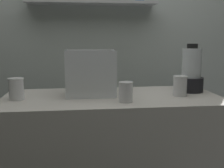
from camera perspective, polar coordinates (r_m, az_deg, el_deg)
counter at (r=1.94m, az=-0.00°, el=-15.64°), size 1.40×0.64×0.90m
back_wall_unit at (r=2.51m, az=-2.25°, el=9.26°), size 2.60×0.24×2.50m
carrot_display_bin at (r=1.82m, az=-4.37°, el=0.62°), size 0.32×0.24×0.30m
blender_pitcher at (r=2.00m, az=16.00°, el=2.32°), size 0.17×0.17×0.33m
juice_cup_carrot_far_left at (r=1.78m, az=-19.11°, el=-1.26°), size 0.09×0.09×0.13m
juice_cup_mango_left at (r=1.63m, az=2.84°, el=-1.93°), size 0.09×0.09×0.12m
juice_cup_pomegranate_middle at (r=1.85m, az=13.85°, el=-0.66°), size 0.09×0.09×0.13m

